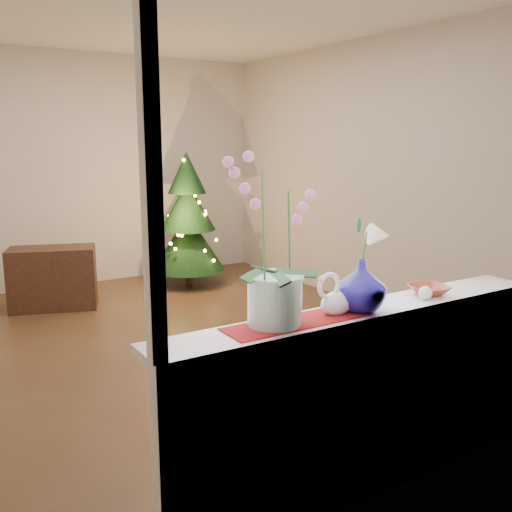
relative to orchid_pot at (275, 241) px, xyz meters
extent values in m
plane|color=#3A2417|center=(0.49, 2.35, -1.29)|extent=(5.00, 5.00, 0.00)
cube|color=beige|center=(0.49, 4.85, 0.06)|extent=(4.50, 0.10, 2.70)
cube|color=beige|center=(0.49, -0.15, 0.06)|extent=(4.50, 0.10, 2.70)
cube|color=beige|center=(2.74, 2.35, 0.06)|extent=(0.10, 5.00, 2.70)
plane|color=white|center=(0.49, 2.35, 1.41)|extent=(5.00, 5.00, 0.00)
cube|color=white|center=(0.49, -0.11, -0.85)|extent=(2.20, 0.08, 0.88)
cube|color=white|center=(0.49, -0.02, -0.39)|extent=(2.20, 0.26, 0.04)
cube|color=maroon|center=(0.11, -0.02, -0.37)|extent=(0.70, 0.20, 0.01)
imported|color=#110B60|center=(0.46, -0.03, -0.23)|extent=(0.34, 0.34, 0.28)
sphere|color=silver|center=(0.86, -0.07, -0.34)|extent=(0.09, 0.09, 0.07)
imported|color=maroon|center=(0.96, -0.01, -0.35)|extent=(0.19, 0.19, 0.04)
cube|color=black|center=(-0.06, 3.97, -0.97)|extent=(0.94, 0.68, 0.63)
camera|label=1|loc=(-1.32, -1.95, 0.41)|focal=40.00mm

